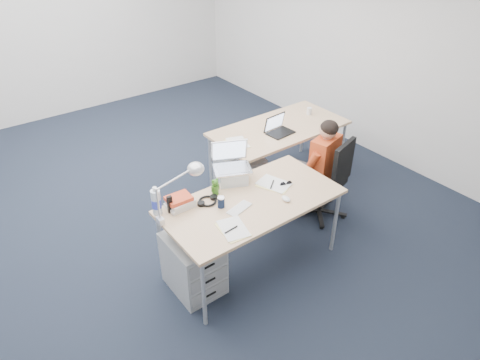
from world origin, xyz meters
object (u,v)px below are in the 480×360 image
(silver_laptop, at_px, (232,165))
(can_koozie, at_px, (221,202))
(drawer_pedestal_far, at_px, (240,177))
(bear_figurine, at_px, (215,187))
(wireless_keyboard, at_px, (239,208))
(desk_far, at_px, (279,131))
(book_stack, at_px, (180,202))
(desk_lamp, at_px, (173,194))
(far_cup, at_px, (309,111))
(dark_laptop, at_px, (281,125))
(seated_person, at_px, (313,166))
(office_chair, at_px, (323,194))
(headphones, at_px, (208,200))
(drawer_pedestal_near, at_px, (193,263))
(water_bottle, at_px, (156,200))
(cordless_phone, at_px, (170,204))
(computer_mouse, at_px, (286,199))
(sunglasses, at_px, (286,184))
(desk_near, at_px, (252,204))

(silver_laptop, xyz_separation_m, can_koozie, (-0.32, -0.27, -0.13))
(drawer_pedestal_far, distance_m, bear_figurine, 1.14)
(bear_figurine, bearing_deg, wireless_keyboard, -65.78)
(desk_far, bearing_deg, book_stack, -159.12)
(desk_lamp, height_order, far_cup, desk_lamp)
(can_koozie, bearing_deg, dark_laptop, 29.04)
(seated_person, bearing_deg, office_chair, -92.42)
(office_chair, bearing_deg, silver_laptop, 152.66)
(bear_figurine, xyz_separation_m, far_cup, (1.89, 0.73, -0.04))
(bear_figurine, relative_size, far_cup, 1.86)
(headphones, bearing_deg, silver_laptop, 15.38)
(drawer_pedestal_near, xyz_separation_m, wireless_keyboard, (0.43, -0.09, 0.46))
(seated_person, xyz_separation_m, far_cup, (0.62, 0.72, 0.21))
(office_chair, height_order, bear_figurine, office_chair)
(drawer_pedestal_near, relative_size, drawer_pedestal_far, 1.00)
(office_chair, bearing_deg, dark_laptop, 77.76)
(water_bottle, xyz_separation_m, cordless_phone, (0.09, -0.05, -0.05))
(can_koozie, xyz_separation_m, book_stack, (-0.28, 0.22, 0.00))
(drawer_pedestal_far, distance_m, water_bottle, 1.56)
(can_koozie, xyz_separation_m, desk_lamp, (-0.38, 0.11, 0.18))
(drawer_pedestal_near, xyz_separation_m, book_stack, (0.05, 0.24, 0.51))
(silver_laptop, xyz_separation_m, water_bottle, (-0.79, -0.02, -0.05))
(cordless_phone, bearing_deg, can_koozie, -20.22)
(seated_person, distance_m, bear_figurine, 1.29)
(wireless_keyboard, height_order, computer_mouse, computer_mouse)
(can_koozie, bearing_deg, sunglasses, -7.16)
(drawer_pedestal_near, bearing_deg, wireless_keyboard, -11.98)
(drawer_pedestal_near, height_order, book_stack, book_stack)
(desk_near, bearing_deg, drawer_pedestal_near, 174.76)
(drawer_pedestal_far, xyz_separation_m, computer_mouse, (-0.33, -1.11, 0.47))
(desk_near, height_order, headphones, headphones)
(book_stack, bearing_deg, drawer_pedestal_near, -101.04)
(drawer_pedestal_far, distance_m, can_koozie, 1.29)
(can_koozie, xyz_separation_m, sunglasses, (0.67, -0.08, -0.04))
(desk_far, relative_size, book_stack, 7.07)
(desk_lamp, bearing_deg, drawer_pedestal_far, 35.62)
(dark_laptop, bearing_deg, headphones, -161.18)
(water_bottle, distance_m, book_stack, 0.22)
(far_cup, bearing_deg, drawer_pedestal_far, -176.25)
(can_koozie, relative_size, dark_laptop, 0.34)
(office_chair, xyz_separation_m, bear_figurine, (-1.30, 0.15, 0.54))
(silver_laptop, distance_m, water_bottle, 0.79)
(desk_near, relative_size, cordless_phone, 9.89)
(office_chair, xyz_separation_m, far_cup, (0.59, 0.88, 0.51))
(drawer_pedestal_far, height_order, headphones, headphones)
(headphones, height_order, dark_laptop, dark_laptop)
(desk_far, bearing_deg, desk_lamp, -157.41)
(drawer_pedestal_far, xyz_separation_m, silver_laptop, (-0.52, -0.58, 0.64))
(headphones, xyz_separation_m, can_koozie, (0.06, -0.13, 0.03))
(desk_far, relative_size, wireless_keyboard, 6.71)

